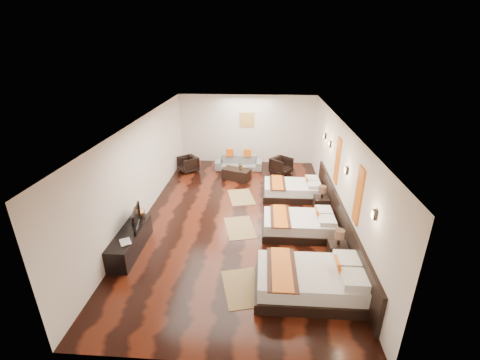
# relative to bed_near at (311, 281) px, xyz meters

# --- Properties ---
(floor) EXTENTS (5.50, 9.50, 0.01)m
(floor) POSITION_rel_bed_near_xyz_m (-1.70, 3.02, -0.29)
(floor) COLOR black
(floor) RESTS_ON ground
(ceiling) EXTENTS (5.50, 9.50, 0.01)m
(ceiling) POSITION_rel_bed_near_xyz_m (-1.70, 3.02, 2.51)
(ceiling) COLOR white
(ceiling) RESTS_ON floor
(back_wall) EXTENTS (5.50, 0.01, 2.80)m
(back_wall) POSITION_rel_bed_near_xyz_m (-1.70, 7.77, 1.11)
(back_wall) COLOR silver
(back_wall) RESTS_ON floor
(left_wall) EXTENTS (0.01, 9.50, 2.80)m
(left_wall) POSITION_rel_bed_near_xyz_m (-4.45, 3.02, 1.11)
(left_wall) COLOR silver
(left_wall) RESTS_ON floor
(right_wall) EXTENTS (0.01, 9.50, 2.80)m
(right_wall) POSITION_rel_bed_near_xyz_m (1.05, 3.02, 1.11)
(right_wall) COLOR silver
(right_wall) RESTS_ON floor
(headboard_panel) EXTENTS (0.08, 6.60, 0.90)m
(headboard_panel) POSITION_rel_bed_near_xyz_m (1.01, 2.22, 0.16)
(headboard_panel) COLOR black
(headboard_panel) RESTS_ON floor
(bed_near) EXTENTS (2.22, 1.39, 0.85)m
(bed_near) POSITION_rel_bed_near_xyz_m (0.00, 0.00, 0.00)
(bed_near) COLOR black
(bed_near) RESTS_ON floor
(bed_mid) EXTENTS (1.94, 1.22, 0.74)m
(bed_mid) POSITION_rel_bed_near_xyz_m (-0.00, 2.27, -0.04)
(bed_mid) COLOR black
(bed_mid) RESTS_ON floor
(bed_far) EXTENTS (1.91, 1.20, 0.73)m
(bed_far) POSITION_rel_bed_near_xyz_m (-0.00, 4.50, -0.04)
(bed_far) COLOR black
(bed_far) RESTS_ON floor
(nightstand_a) EXTENTS (0.42, 0.42, 0.83)m
(nightstand_a) POSITION_rel_bed_near_xyz_m (0.75, 1.12, -0.00)
(nightstand_a) COLOR black
(nightstand_a) RESTS_ON floor
(nightstand_b) EXTENTS (0.43, 0.43, 0.84)m
(nightstand_b) POSITION_rel_bed_near_xyz_m (0.75, 3.50, 0.01)
(nightstand_b) COLOR black
(nightstand_b) RESTS_ON floor
(jute_mat_near) EXTENTS (1.02, 1.35, 0.01)m
(jute_mat_near) POSITION_rel_bed_near_xyz_m (-1.40, 0.03, -0.28)
(jute_mat_near) COLOR olive
(jute_mat_near) RESTS_ON floor
(jute_mat_mid) EXTENTS (1.01, 1.34, 0.01)m
(jute_mat_mid) POSITION_rel_bed_near_xyz_m (-1.61, 2.41, -0.28)
(jute_mat_mid) COLOR olive
(jute_mat_mid) RESTS_ON floor
(jute_mat_far) EXTENTS (1.01, 1.34, 0.01)m
(jute_mat_far) POSITION_rel_bed_near_xyz_m (-1.71, 4.32, -0.28)
(jute_mat_far) COLOR olive
(jute_mat_far) RESTS_ON floor
(tv_console) EXTENTS (0.50, 1.80, 0.55)m
(tv_console) POSITION_rel_bed_near_xyz_m (-4.20, 1.15, -0.01)
(tv_console) COLOR black
(tv_console) RESTS_ON floor
(tv) EXTENTS (0.29, 0.87, 0.50)m
(tv) POSITION_rel_bed_near_xyz_m (-4.15, 1.38, 0.51)
(tv) COLOR black
(tv) RESTS_ON tv_console
(book) EXTENTS (0.35, 0.38, 0.03)m
(book) POSITION_rel_bed_near_xyz_m (-4.20, 0.64, 0.27)
(book) COLOR black
(book) RESTS_ON tv_console
(figurine) EXTENTS (0.35, 0.35, 0.31)m
(figurine) POSITION_rel_bed_near_xyz_m (-4.20, 1.91, 0.42)
(figurine) COLOR brown
(figurine) RESTS_ON tv_console
(sofa) EXTENTS (1.85, 0.75, 0.54)m
(sofa) POSITION_rel_bed_near_xyz_m (-1.97, 6.89, -0.02)
(sofa) COLOR slate
(sofa) RESTS_ON floor
(armchair_left) EXTENTS (0.94, 0.94, 0.61)m
(armchair_left) POSITION_rel_bed_near_xyz_m (-3.93, 6.48, 0.02)
(armchair_left) COLOR black
(armchair_left) RESTS_ON floor
(armchair_right) EXTENTS (0.97, 0.97, 0.64)m
(armchair_right) POSITION_rel_bed_near_xyz_m (-0.30, 6.53, 0.03)
(armchair_right) COLOR black
(armchair_right) RESTS_ON floor
(coffee_table) EXTENTS (1.11, 0.82, 0.40)m
(coffee_table) POSITION_rel_bed_near_xyz_m (-1.97, 5.84, -0.09)
(coffee_table) COLOR black
(coffee_table) RESTS_ON floor
(table_plant) EXTENTS (0.26, 0.23, 0.25)m
(table_plant) POSITION_rel_bed_near_xyz_m (-1.82, 5.90, 0.24)
(table_plant) COLOR #336421
(table_plant) RESTS_ON coffee_table
(orange_panel_a) EXTENTS (0.04, 0.40, 1.30)m
(orange_panel_a) POSITION_rel_bed_near_xyz_m (1.03, 1.12, 1.41)
(orange_panel_a) COLOR #D86014
(orange_panel_a) RESTS_ON right_wall
(orange_panel_b) EXTENTS (0.04, 0.40, 1.30)m
(orange_panel_b) POSITION_rel_bed_near_xyz_m (1.03, 3.32, 1.41)
(orange_panel_b) COLOR #D86014
(orange_panel_b) RESTS_ON right_wall
(sconce_near) EXTENTS (0.07, 0.12, 0.18)m
(sconce_near) POSITION_rel_bed_near_xyz_m (1.01, 0.02, 1.56)
(sconce_near) COLOR black
(sconce_near) RESTS_ON right_wall
(sconce_mid) EXTENTS (0.07, 0.12, 0.18)m
(sconce_mid) POSITION_rel_bed_near_xyz_m (1.01, 2.22, 1.56)
(sconce_mid) COLOR black
(sconce_mid) RESTS_ON right_wall
(sconce_far) EXTENTS (0.07, 0.12, 0.18)m
(sconce_far) POSITION_rel_bed_near_xyz_m (1.01, 4.42, 1.56)
(sconce_far) COLOR black
(sconce_far) RESTS_ON right_wall
(sconce_lounge) EXTENTS (0.07, 0.12, 0.18)m
(sconce_lounge) POSITION_rel_bed_near_xyz_m (1.01, 5.32, 1.56)
(sconce_lounge) COLOR black
(sconce_lounge) RESTS_ON right_wall
(gold_artwork) EXTENTS (0.60, 0.04, 0.60)m
(gold_artwork) POSITION_rel_bed_near_xyz_m (-1.70, 7.75, 1.51)
(gold_artwork) COLOR #AD873F
(gold_artwork) RESTS_ON back_wall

